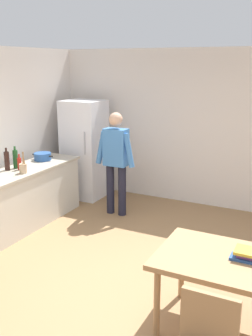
{
  "coord_description": "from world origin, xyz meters",
  "views": [
    {
      "loc": [
        1.93,
        -3.54,
        2.46
      ],
      "look_at": [
        -0.44,
        1.2,
        1.01
      ],
      "focal_mm": 41.61,
      "sensor_mm": 36.0,
      "label": 1
    }
  ],
  "objects_px": {
    "cooking_pot": "(43,156)",
    "utensil_jar": "(23,168)",
    "book_stack": "(247,255)",
    "dining_table": "(234,268)",
    "person": "(116,157)",
    "bottle_wine_green": "(15,159)",
    "bottle_wine_dark": "(7,161)",
    "refrigerator": "(85,149)",
    "bottle_sauce_red": "(19,163)"
  },
  "relations": [
    {
      "from": "bottle_wine_green",
      "to": "book_stack",
      "type": "bearing_deg",
      "value": -16.17
    },
    {
      "from": "bottle_wine_dark",
      "to": "bottle_sauce_red",
      "type": "bearing_deg",
      "value": 33.6
    },
    {
      "from": "dining_table",
      "to": "refrigerator",
      "type": "bearing_deg",
      "value": 140.71
    },
    {
      "from": "utensil_jar",
      "to": "bottle_sauce_red",
      "type": "bearing_deg",
      "value": 144.75
    },
    {
      "from": "refrigerator",
      "to": "bottle_wine_dark",
      "type": "height_order",
      "value": "refrigerator"
    },
    {
      "from": "person",
      "to": "utensil_jar",
      "type": "relative_size",
      "value": 5.31
    },
    {
      "from": "person",
      "to": "dining_table",
      "type": "xyz_separation_m",
      "value": [
        2.35,
        -2.15,
        -0.31
      ]
    },
    {
      "from": "dining_table",
      "to": "book_stack",
      "type": "relative_size",
      "value": 5.24
    },
    {
      "from": "person",
      "to": "book_stack",
      "type": "height_order",
      "value": "person"
    },
    {
      "from": "refrigerator",
      "to": "bottle_sauce_red",
      "type": "xyz_separation_m",
      "value": [
        -0.11,
        -1.62,
        0.1
      ]
    },
    {
      "from": "cooking_pot",
      "to": "dining_table",
      "type": "bearing_deg",
      "value": -26.13
    },
    {
      "from": "dining_table",
      "to": "bottle_sauce_red",
      "type": "height_order",
      "value": "bottle_sauce_red"
    },
    {
      "from": "dining_table",
      "to": "book_stack",
      "type": "height_order",
      "value": "book_stack"
    },
    {
      "from": "refrigerator",
      "to": "utensil_jar",
      "type": "distance_m",
      "value": 1.75
    },
    {
      "from": "bottle_wine_green",
      "to": "person",
      "type": "bearing_deg",
      "value": 41.2
    },
    {
      "from": "dining_table",
      "to": "bottle_wine_green",
      "type": "height_order",
      "value": "bottle_wine_green"
    },
    {
      "from": "person",
      "to": "bottle_wine_green",
      "type": "xyz_separation_m",
      "value": [
        -1.18,
        -1.03,
        0.07
      ]
    },
    {
      "from": "person",
      "to": "refrigerator",
      "type": "bearing_deg",
      "value": 149.77
    },
    {
      "from": "utensil_jar",
      "to": "refrigerator",
      "type": "bearing_deg",
      "value": 92.02
    },
    {
      "from": "refrigerator",
      "to": "person",
      "type": "xyz_separation_m",
      "value": [
        0.95,
        -0.55,
        0.08
      ]
    },
    {
      "from": "person",
      "to": "cooking_pot",
      "type": "relative_size",
      "value": 4.25
    },
    {
      "from": "bottle_wine_green",
      "to": "bottle_wine_dark",
      "type": "relative_size",
      "value": 1.0
    },
    {
      "from": "utensil_jar",
      "to": "bottle_wine_green",
      "type": "relative_size",
      "value": 0.94
    },
    {
      "from": "cooking_pot",
      "to": "utensil_jar",
      "type": "distance_m",
      "value": 0.8
    },
    {
      "from": "refrigerator",
      "to": "dining_table",
      "type": "xyz_separation_m",
      "value": [
        3.3,
        -2.7,
        -0.23
      ]
    },
    {
      "from": "utensil_jar",
      "to": "bottle_wine_green",
      "type": "distance_m",
      "value": 0.34
    },
    {
      "from": "bottle_sauce_red",
      "to": "bottle_wine_green",
      "type": "distance_m",
      "value": 0.13
    },
    {
      "from": "refrigerator",
      "to": "utensil_jar",
      "type": "xyz_separation_m",
      "value": [
        0.06,
        -1.75,
        0.08
      ]
    },
    {
      "from": "dining_table",
      "to": "bottle_wine_green",
      "type": "xyz_separation_m",
      "value": [
        -3.53,
        1.12,
        0.37
      ]
    },
    {
      "from": "dining_table",
      "to": "utensil_jar",
      "type": "relative_size",
      "value": 4.37
    },
    {
      "from": "bottle_wine_dark",
      "to": "refrigerator",
      "type": "bearing_deg",
      "value": 81.29
    },
    {
      "from": "dining_table",
      "to": "book_stack",
      "type": "xyz_separation_m",
      "value": [
        0.09,
        0.07,
        0.12
      ]
    },
    {
      "from": "dining_table",
      "to": "utensil_jar",
      "type": "bearing_deg",
      "value": 163.63
    },
    {
      "from": "refrigerator",
      "to": "dining_table",
      "type": "bearing_deg",
      "value": -39.29
    },
    {
      "from": "person",
      "to": "bottle_wine_green",
      "type": "distance_m",
      "value": 1.56
    },
    {
      "from": "person",
      "to": "bottle_wine_green",
      "type": "relative_size",
      "value": 5.0
    },
    {
      "from": "refrigerator",
      "to": "dining_table",
      "type": "distance_m",
      "value": 4.27
    },
    {
      "from": "bottle_sauce_red",
      "to": "bottle_wine_dark",
      "type": "xyz_separation_m",
      "value": [
        -0.15,
        -0.1,
        0.05
      ]
    },
    {
      "from": "bottle_wine_dark",
      "to": "book_stack",
      "type": "bearing_deg",
      "value": -13.95
    },
    {
      "from": "dining_table",
      "to": "utensil_jar",
      "type": "height_order",
      "value": "utensil_jar"
    },
    {
      "from": "cooking_pot",
      "to": "person",
      "type": "bearing_deg",
      "value": 21.0
    },
    {
      "from": "person",
      "to": "book_stack",
      "type": "bearing_deg",
      "value": -40.39
    },
    {
      "from": "utensil_jar",
      "to": "bottle_wine_dark",
      "type": "xyz_separation_m",
      "value": [
        -0.33,
        0.03,
        0.07
      ]
    },
    {
      "from": "refrigerator",
      "to": "bottle_wine_dark",
      "type": "relative_size",
      "value": 5.29
    },
    {
      "from": "person",
      "to": "bottle_wine_dark",
      "type": "height_order",
      "value": "person"
    },
    {
      "from": "utensil_jar",
      "to": "book_stack",
      "type": "height_order",
      "value": "utensil_jar"
    },
    {
      "from": "utensil_jar",
      "to": "bottle_wine_dark",
      "type": "relative_size",
      "value": 0.94
    },
    {
      "from": "refrigerator",
      "to": "cooking_pot",
      "type": "distance_m",
      "value": 1.01
    },
    {
      "from": "bottle_sauce_red",
      "to": "book_stack",
      "type": "xyz_separation_m",
      "value": [
        3.51,
        -1.01,
        -0.2
      ]
    },
    {
      "from": "person",
      "to": "book_stack",
      "type": "xyz_separation_m",
      "value": [
        2.44,
        -2.08,
        -0.18
      ]
    }
  ]
}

